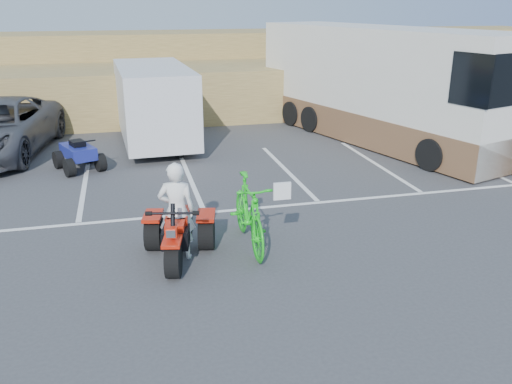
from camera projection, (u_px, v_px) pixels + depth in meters
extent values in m
plane|color=#3C3C3F|center=(225.00, 260.00, 9.86)|extent=(100.00, 100.00, 0.00)
cube|color=white|center=(84.00, 186.00, 13.83)|extent=(0.12, 5.00, 0.01)
cube|color=white|center=(190.00, 178.00, 14.44)|extent=(0.12, 5.00, 0.01)
cube|color=white|center=(287.00, 171.00, 15.05)|extent=(0.12, 5.00, 0.01)
cube|color=white|center=(376.00, 164.00, 15.66)|extent=(0.12, 5.00, 0.01)
cube|color=white|center=(458.00, 158.00, 16.27)|extent=(0.12, 5.00, 0.01)
cube|color=white|center=(205.00, 213.00, 12.06)|extent=(28.00, 0.12, 0.01)
cube|color=olive|center=(161.00, 89.00, 22.34)|extent=(40.00, 6.00, 2.00)
cube|color=olive|center=(154.00, 57.00, 25.21)|extent=(40.00, 4.00, 2.20)
imported|color=white|center=(177.00, 211.00, 9.69)|extent=(0.74, 0.57, 1.81)
imported|color=#14BF19|center=(249.00, 213.00, 10.22)|extent=(0.66, 2.29, 1.37)
cube|color=silver|center=(154.00, 101.00, 17.50)|extent=(2.40, 5.46, 2.24)
cylinder|color=black|center=(156.00, 134.00, 17.86)|extent=(1.99, 0.72, 0.63)
cube|color=silver|center=(379.00, 84.00, 17.89)|extent=(5.39, 10.35, 3.62)
cube|color=brown|center=(376.00, 123.00, 18.33)|extent=(5.43, 10.37, 1.01)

